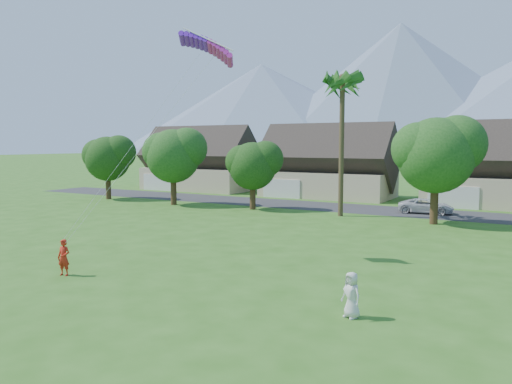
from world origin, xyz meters
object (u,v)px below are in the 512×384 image
Objects in this scene: watcher at (351,295)px; parafoil_kite at (208,46)px; parked_car at (426,206)px; kite_flyer at (64,257)px.

parafoil_kite reaches higher than watcher.
parked_car is (-3.22, 29.91, -0.18)m from watcher.
parafoil_kite is at bearing 176.37° from watcher.
watcher is 0.35× the size of parked_car.
parked_car is at bearing 54.90° from parafoil_kite.
kite_flyer is 0.37× the size of parked_car.
kite_flyer is 1.04× the size of watcher.
kite_flyer reaches higher than watcher.
watcher is 0.49× the size of parafoil_kite.
parafoil_kite is at bearing 50.49° from kite_flyer.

